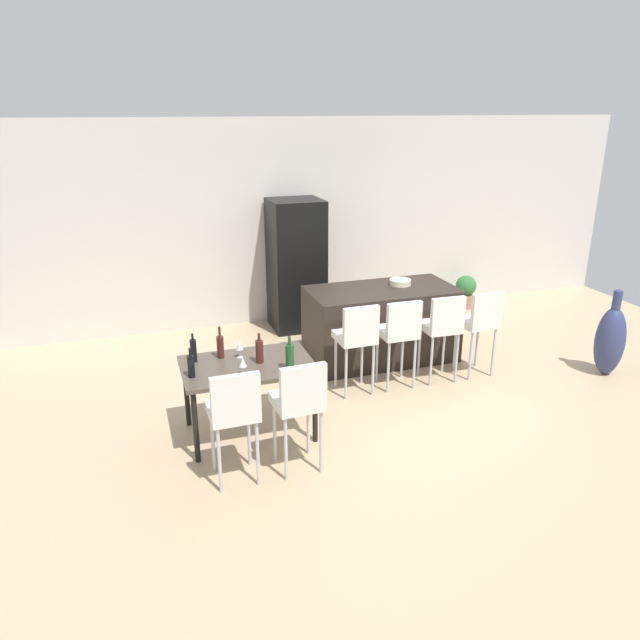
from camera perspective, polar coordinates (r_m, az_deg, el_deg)
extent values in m
plane|color=tan|center=(6.95, 6.79, -6.28)|extent=(10.00, 10.00, 0.00)
cube|color=beige|center=(8.89, -0.19, 9.48)|extent=(10.00, 0.12, 2.90)
cube|color=black|center=(7.52, 5.85, -0.37)|extent=(1.82, 0.90, 0.92)
cube|color=silver|center=(6.55, 3.33, -1.64)|extent=(0.40, 0.40, 0.08)
cube|color=silver|center=(6.32, 3.95, -0.31)|extent=(0.40, 0.06, 0.36)
cylinder|color=#B2B2B7|center=(6.76, 1.50, -4.06)|extent=(0.03, 0.03, 0.61)
cylinder|color=#B2B2B7|center=(6.87, 4.01, -3.70)|extent=(0.03, 0.03, 0.61)
cylinder|color=#B2B2B7|center=(6.49, 2.49, -5.13)|extent=(0.03, 0.03, 0.61)
cylinder|color=#B2B2B7|center=(6.60, 5.09, -4.73)|extent=(0.03, 0.03, 0.61)
cube|color=silver|center=(6.74, 7.34, -1.13)|extent=(0.40, 0.40, 0.08)
cube|color=silver|center=(6.52, 8.05, 0.17)|extent=(0.40, 0.06, 0.36)
cylinder|color=#B2B2B7|center=(6.94, 5.46, -3.50)|extent=(0.03, 0.03, 0.61)
cylinder|color=#B2B2B7|center=(7.07, 7.84, -3.16)|extent=(0.03, 0.03, 0.61)
cylinder|color=#B2B2B7|center=(6.67, 6.54, -4.52)|extent=(0.03, 0.03, 0.61)
cylinder|color=#B2B2B7|center=(6.80, 9.00, -4.15)|extent=(0.03, 0.03, 0.61)
cube|color=silver|center=(6.98, 11.35, -0.62)|extent=(0.41, 0.41, 0.08)
cube|color=silver|center=(6.77, 12.12, 0.65)|extent=(0.40, 0.07, 0.36)
cylinder|color=#B2B2B7|center=(7.17, 9.44, -2.91)|extent=(0.03, 0.03, 0.61)
cylinder|color=#B2B2B7|center=(7.31, 11.71, -2.61)|extent=(0.03, 0.03, 0.61)
cylinder|color=#B2B2B7|center=(6.91, 10.58, -3.88)|extent=(0.03, 0.03, 0.61)
cylinder|color=#B2B2B7|center=(7.05, 12.91, -3.55)|extent=(0.03, 0.03, 0.61)
cube|color=silver|center=(7.22, 14.72, -0.19)|extent=(0.42, 0.42, 0.08)
cube|color=silver|center=(7.03, 15.68, 1.06)|extent=(0.40, 0.08, 0.36)
cylinder|color=#B2B2B7|center=(7.38, 12.76, -2.47)|extent=(0.03, 0.03, 0.61)
cylinder|color=#B2B2B7|center=(7.55, 14.77, -2.11)|extent=(0.03, 0.03, 0.61)
cylinder|color=#B2B2B7|center=(7.14, 14.18, -3.36)|extent=(0.03, 0.03, 0.61)
cylinder|color=#B2B2B7|center=(7.32, 16.23, -2.96)|extent=(0.03, 0.03, 0.61)
cube|color=#4C4238|center=(5.70, -6.92, -4.35)|extent=(1.23, 0.82, 0.04)
cylinder|color=black|center=(6.10, -12.62, -6.85)|extent=(0.05, 0.05, 0.70)
cylinder|color=black|center=(6.28, -2.44, -5.57)|extent=(0.05, 0.05, 0.70)
cylinder|color=black|center=(5.49, -11.79, -9.98)|extent=(0.05, 0.05, 0.70)
cylinder|color=black|center=(5.68, -0.47, -8.42)|extent=(0.05, 0.05, 0.70)
cube|color=silver|center=(5.06, -8.33, -8.57)|extent=(0.41, 0.41, 0.08)
cube|color=silver|center=(4.81, -8.05, -7.18)|extent=(0.40, 0.07, 0.36)
cylinder|color=#B2B2B7|center=(5.35, -10.21, -11.29)|extent=(0.03, 0.03, 0.61)
cylinder|color=#B2B2B7|center=(5.39, -6.81, -10.80)|extent=(0.03, 0.03, 0.61)
cylinder|color=#B2B2B7|center=(5.08, -9.58, -13.07)|extent=(0.03, 0.03, 0.61)
cylinder|color=#B2B2B7|center=(5.12, -5.98, -12.53)|extent=(0.03, 0.03, 0.61)
cube|color=silver|center=(5.17, -2.22, -7.73)|extent=(0.42, 0.42, 0.08)
cube|color=silver|center=(4.92, -1.59, -6.31)|extent=(0.40, 0.08, 0.36)
cylinder|color=#B2B2B7|center=(5.42, -4.36, -10.51)|extent=(0.03, 0.03, 0.61)
cylinder|color=#B2B2B7|center=(5.51, -1.13, -9.93)|extent=(0.03, 0.03, 0.61)
cylinder|color=#B2B2B7|center=(5.16, -3.28, -12.19)|extent=(0.03, 0.03, 0.61)
cylinder|color=#B2B2B7|center=(5.25, 0.10, -11.54)|extent=(0.03, 0.03, 0.61)
cylinder|color=black|center=(5.47, -12.21, -4.36)|extent=(0.06, 0.06, 0.20)
cylinder|color=black|center=(5.41, -12.31, -3.01)|extent=(0.02, 0.02, 0.07)
cylinder|color=#194723|center=(5.49, -2.90, -3.58)|extent=(0.08, 0.08, 0.25)
cylinder|color=#194723|center=(5.42, -2.93, -1.99)|extent=(0.03, 0.03, 0.08)
cylinder|color=black|center=(5.78, -11.99, -2.88)|extent=(0.06, 0.06, 0.22)
cylinder|color=black|center=(5.73, -12.09, -1.57)|extent=(0.02, 0.02, 0.06)
cylinder|color=#471E19|center=(5.66, -5.80, -3.02)|extent=(0.07, 0.07, 0.22)
cylinder|color=#471E19|center=(5.61, -5.85, -1.63)|extent=(0.03, 0.03, 0.07)
cylinder|color=#471E19|center=(5.82, -9.49, -2.56)|extent=(0.07, 0.07, 0.22)
cylinder|color=#471E19|center=(5.76, -9.58, -1.10)|extent=(0.02, 0.02, 0.10)
cylinder|color=silver|center=(5.84, -7.65, -3.54)|extent=(0.06, 0.06, 0.00)
cylinder|color=silver|center=(5.82, -7.67, -3.16)|extent=(0.01, 0.01, 0.08)
cone|color=silver|center=(5.79, -7.71, -2.39)|extent=(0.07, 0.07, 0.09)
cylinder|color=silver|center=(5.47, -7.33, -5.20)|extent=(0.06, 0.06, 0.00)
cylinder|color=silver|center=(5.45, -7.35, -4.80)|extent=(0.01, 0.01, 0.08)
cone|color=silver|center=(5.41, -7.39, -3.98)|extent=(0.07, 0.07, 0.09)
cube|color=black|center=(8.45, -2.29, 5.25)|extent=(0.72, 0.68, 1.84)
cylinder|color=beige|center=(7.56, 7.67, 3.61)|extent=(0.27, 0.27, 0.07)
ellipsoid|color=navy|center=(7.83, 25.93, -1.85)|extent=(0.34, 0.34, 0.83)
cylinder|color=navy|center=(7.68, 26.50, 1.70)|extent=(0.10, 0.10, 0.23)
cylinder|color=#996B4C|center=(9.78, 13.64, 1.78)|extent=(0.24, 0.24, 0.22)
sphere|color=#2D6B33|center=(9.71, 13.76, 3.21)|extent=(0.32, 0.32, 0.32)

